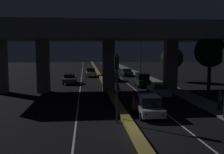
% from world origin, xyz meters
% --- Properties ---
extents(ground_plane, '(200.00, 200.00, 0.00)m').
position_xyz_m(ground_plane, '(0.00, 0.00, 0.00)').
color(ground_plane, black).
extents(lane_line_left_inner, '(0.12, 126.00, 0.00)m').
position_xyz_m(lane_line_left_inner, '(-3.65, 35.00, 0.00)').
color(lane_line_left_inner, beige).
rests_on(lane_line_left_inner, ground_plane).
extents(lane_line_right_inner, '(0.12, 126.00, 0.00)m').
position_xyz_m(lane_line_right_inner, '(3.65, 35.00, 0.00)').
color(lane_line_right_inner, beige).
rests_on(lane_line_right_inner, ground_plane).
extents(median_divider, '(0.67, 126.00, 0.34)m').
position_xyz_m(median_divider, '(0.00, 35.00, 0.17)').
color(median_divider, olive).
rests_on(median_divider, ground_plane).
extents(sidewalk_right, '(2.48, 126.00, 0.13)m').
position_xyz_m(sidewalk_right, '(8.50, 28.00, 0.06)').
color(sidewalk_right, slate).
rests_on(sidewalk_right, ground_plane).
extents(elevated_overpass, '(30.77, 12.08, 9.14)m').
position_xyz_m(elevated_overpass, '(-0.25, 17.11, 7.05)').
color(elevated_overpass, slate).
rests_on(elevated_overpass, ground_plane).
extents(traffic_light_left_of_median, '(0.30, 0.49, 4.97)m').
position_xyz_m(traffic_light_left_of_median, '(-0.73, 2.48, 3.39)').
color(traffic_light_left_of_median, black).
rests_on(traffic_light_left_of_median, ground_plane).
extents(street_lamp, '(2.02, 0.32, 8.35)m').
position_xyz_m(street_lamp, '(7.63, 34.50, 4.89)').
color(street_lamp, '#2D2D30').
rests_on(street_lamp, ground_plane).
extents(car_silver_lead, '(2.05, 4.43, 1.65)m').
position_xyz_m(car_silver_lead, '(2.04, 4.20, 0.85)').
color(car_silver_lead, gray).
rests_on(car_silver_lead, ground_plane).
extents(car_silver_second, '(1.93, 4.85, 1.50)m').
position_xyz_m(car_silver_second, '(5.35, 12.96, 0.74)').
color(car_silver_second, gray).
rests_on(car_silver_second, ground_plane).
extents(car_dark_green_third, '(1.93, 4.13, 1.96)m').
position_xyz_m(car_dark_green_third, '(5.17, 20.67, 1.01)').
color(car_dark_green_third, black).
rests_on(car_dark_green_third, ground_plane).
extents(car_dark_blue_fourth, '(2.12, 4.66, 1.54)m').
position_xyz_m(car_dark_blue_fourth, '(1.85, 28.45, 0.79)').
color(car_dark_blue_fourth, '#141938').
rests_on(car_dark_blue_fourth, ground_plane).
extents(car_dark_green_fifth, '(2.08, 4.53, 1.44)m').
position_xyz_m(car_dark_green_fifth, '(5.47, 36.62, 0.72)').
color(car_dark_green_fifth, black).
rests_on(car_dark_green_fifth, ground_plane).
extents(car_grey_lead_oncoming, '(2.03, 4.77, 1.45)m').
position_xyz_m(car_grey_lead_oncoming, '(-5.35, 25.36, 0.76)').
color(car_grey_lead_oncoming, '#515459').
rests_on(car_grey_lead_oncoming, ground_plane).
extents(car_white_second_oncoming, '(1.94, 4.11, 1.73)m').
position_xyz_m(car_white_second_oncoming, '(-1.84, 35.75, 0.89)').
color(car_white_second_oncoming, silver).
rests_on(car_white_second_oncoming, ground_plane).
extents(motorcycle_red_filtering_near, '(0.33, 1.92, 1.47)m').
position_xyz_m(motorcycle_red_filtering_near, '(1.04, 5.13, 0.62)').
color(motorcycle_red_filtering_near, black).
rests_on(motorcycle_red_filtering_near, ground_plane).
extents(motorcycle_white_filtering_mid, '(0.33, 1.85, 1.38)m').
position_xyz_m(motorcycle_white_filtering_mid, '(0.76, 13.51, 0.59)').
color(motorcycle_white_filtering_mid, black).
rests_on(motorcycle_white_filtering_mid, ground_plane).
extents(motorcycle_blue_filtering_far, '(0.34, 1.82, 1.44)m').
position_xyz_m(motorcycle_blue_filtering_far, '(0.94, 19.32, 0.61)').
color(motorcycle_blue_filtering_far, black).
rests_on(motorcycle_blue_filtering_far, ground_plane).
extents(pedestrian_on_sidewalk, '(0.39, 0.39, 1.63)m').
position_xyz_m(pedestrian_on_sidewalk, '(8.39, 4.97, 0.94)').
color(pedestrian_on_sidewalk, '#2D261E').
rests_on(pedestrian_on_sidewalk, sidewalk_right).
extents(roadside_tree_kerbside_near, '(3.73, 3.73, 6.92)m').
position_xyz_m(roadside_tree_kerbside_near, '(11.90, 14.10, 5.01)').
color(roadside_tree_kerbside_near, '#2D2116').
rests_on(roadside_tree_kerbside_near, ground_plane).
extents(roadside_tree_kerbside_mid, '(3.72, 3.72, 5.78)m').
position_xyz_m(roadside_tree_kerbside_mid, '(11.64, 26.97, 3.89)').
color(roadside_tree_kerbside_mid, '#38281C').
rests_on(roadside_tree_kerbside_mid, ground_plane).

